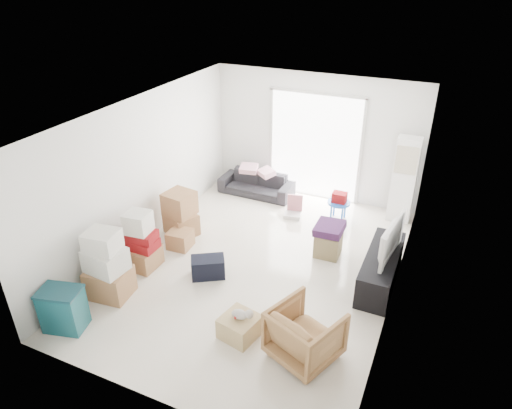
{
  "coord_description": "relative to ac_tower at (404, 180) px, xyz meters",
  "views": [
    {
      "loc": [
        2.61,
        -5.9,
        4.68
      ],
      "look_at": [
        -0.12,
        0.2,
        1.08
      ],
      "focal_mm": 32.0,
      "sensor_mm": 36.0,
      "label": 1
    }
  ],
  "objects": [
    {
      "name": "armchair",
      "position": [
        -0.56,
        -4.25,
        -0.46
      ],
      "size": [
        1.04,
        1.01,
        0.83
      ],
      "primitive_type": "imported",
      "rotation": [
        0.0,
        0.0,
        2.75
      ],
      "color": "#B48350",
      "rests_on": "room_shell"
    },
    {
      "name": "plush_bunny",
      "position": [
        -1.47,
        -4.26,
        -0.48
      ],
      "size": [
        0.31,
        0.19,
        0.16
      ],
      "rotation": [
        0.0,
        0.0,
        0.56
      ],
      "color": "#B2ADA8",
      "rests_on": "wood_crate"
    },
    {
      "name": "kids_table",
      "position": [
        -1.12,
        -0.5,
        -0.46
      ],
      "size": [
        0.46,
        0.46,
        0.59
      ],
      "rotation": [
        0.0,
        0.0,
        -0.26
      ],
      "color": "blue",
      "rests_on": "room_shell"
    },
    {
      "name": "television",
      "position": [
        0.05,
        -2.25,
        -0.26
      ],
      "size": [
        0.73,
        1.12,
        0.14
      ],
      "primitive_type": "imported",
      "rotation": [
        0.0,
        0.0,
        1.45
      ],
      "color": "black",
      "rests_on": "tv_console"
    },
    {
      "name": "toy_walker",
      "position": [
        -1.99,
        -0.75,
        -0.75
      ],
      "size": [
        0.39,
        0.35,
        0.45
      ],
      "rotation": [
        0.0,
        0.0,
        0.21
      ],
      "color": "silver",
      "rests_on": "room_shell"
    },
    {
      "name": "room_shell",
      "position": [
        -1.95,
        -2.65,
        0.48
      ],
      "size": [
        4.98,
        6.48,
        3.18
      ],
      "color": "white",
      "rests_on": "ground"
    },
    {
      "name": "ac_tower",
      "position": [
        0.0,
        0.0,
        0.0
      ],
      "size": [
        0.45,
        0.3,
        1.75
      ],
      "primitive_type": "cube",
      "color": "white",
      "rests_on": "room_shell"
    },
    {
      "name": "box_stack_a",
      "position": [
        -3.75,
        -4.29,
        -0.36
      ],
      "size": [
        0.68,
        0.59,
        1.15
      ],
      "rotation": [
        0.0,
        0.0,
        -0.0
      ],
      "color": "#A56B4A",
      "rests_on": "room_shell"
    },
    {
      "name": "box_stack_c",
      "position": [
        -3.72,
        -2.28,
        -0.45
      ],
      "size": [
        0.73,
        0.68,
        0.87
      ],
      "rotation": [
        0.0,
        0.0,
        -0.3
      ],
      "color": "#A56B4A",
      "rests_on": "room_shell"
    },
    {
      "name": "pillow_right",
      "position": [
        -2.85,
        -0.15,
        -0.17
      ],
      "size": [
        0.44,
        0.42,
        0.12
      ],
      "primitive_type": "cube",
      "rotation": [
        0.0,
        0.0,
        -0.63
      ],
      "color": "#F8B5C5",
      "rests_on": "sofa"
    },
    {
      "name": "tv_console",
      "position": [
        0.05,
        -2.25,
        -0.6
      ],
      "size": [
        0.49,
        1.64,
        0.55
      ],
      "primitive_type": "cube",
      "color": "black",
      "rests_on": "room_shell"
    },
    {
      "name": "blanket",
      "position": [
        -0.95,
        -1.82,
        -0.37
      ],
      "size": [
        0.49,
        0.49,
        0.14
      ],
      "primitive_type": "cube",
      "rotation": [
        0.0,
        0.0,
        -0.04
      ],
      "color": "#4B2357",
      "rests_on": "ottoman"
    },
    {
      "name": "pillow_left",
      "position": [
        -3.3,
        -0.11,
        -0.17
      ],
      "size": [
        0.4,
        0.34,
        0.11
      ],
      "primitive_type": "cube",
      "rotation": [
        0.0,
        0.0,
        0.21
      ],
      "color": "#F8B5C5",
      "rests_on": "sofa"
    },
    {
      "name": "ottoman",
      "position": [
        -0.95,
        -1.82,
        -0.66
      ],
      "size": [
        0.45,
        0.45,
        0.43
      ],
      "primitive_type": "cube",
      "rotation": [
        0.0,
        0.0,
        0.03
      ],
      "color": "#938355",
      "rests_on": "room_shell"
    },
    {
      "name": "storage_bins",
      "position": [
        -3.85,
        -5.14,
        -0.54
      ],
      "size": [
        0.66,
        0.53,
        0.66
      ],
      "rotation": [
        0.0,
        0.0,
        0.25
      ],
      "color": "#14515B",
      "rests_on": "room_shell"
    },
    {
      "name": "duffel_bag",
      "position": [
        -2.59,
        -3.25,
        -0.7
      ],
      "size": [
        0.64,
        0.56,
        0.35
      ],
      "primitive_type": "cube",
      "rotation": [
        0.0,
        0.0,
        0.55
      ],
      "color": "black",
      "rests_on": "room_shell"
    },
    {
      "name": "wood_crate",
      "position": [
        -1.51,
        -4.27,
        -0.71
      ],
      "size": [
        0.57,
        0.57,
        0.32
      ],
      "primitive_type": "cube",
      "rotation": [
        0.0,
        0.0,
        -0.21
      ],
      "color": "tan",
      "rests_on": "room_shell"
    },
    {
      "name": "box_stack_b",
      "position": [
        -3.75,
        -3.45,
        -0.42
      ],
      "size": [
        0.57,
        0.52,
        1.04
      ],
      "rotation": [
        0.0,
        0.0,
        0.07
      ],
      "color": "#A56B4A",
      "rests_on": "room_shell"
    },
    {
      "name": "sliding_door",
      "position": [
        -1.95,
        0.33,
        0.37
      ],
      "size": [
        2.1,
        0.04,
        2.33
      ],
      "color": "white",
      "rests_on": "room_shell"
    },
    {
      "name": "sofa",
      "position": [
        -3.1,
        -0.15,
        -0.55
      ],
      "size": [
        1.66,
        0.5,
        0.65
      ],
      "primitive_type": "imported",
      "rotation": [
        0.0,
        0.0,
        -0.01
      ],
      "color": "#252529",
      "rests_on": "room_shell"
    },
    {
      "name": "loose_box",
      "position": [
        -3.49,
        -2.69,
        -0.71
      ],
      "size": [
        0.42,
        0.42,
        0.33
      ],
      "primitive_type": "cube",
      "rotation": [
        0.0,
        0.0,
        0.06
      ],
      "color": "#A56B4A",
      "rests_on": "room_shell"
    }
  ]
}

